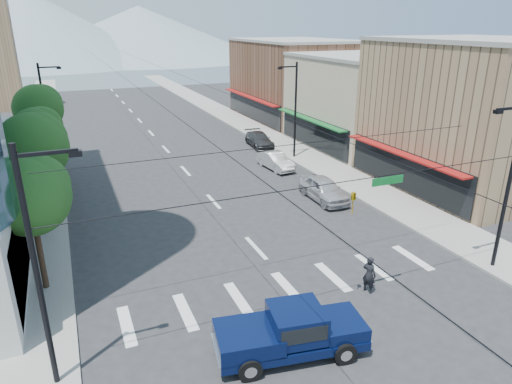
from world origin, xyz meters
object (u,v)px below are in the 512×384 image
pedestrian (369,274)px  parked_car_near (324,189)px  parked_car_far (259,140)px  parked_car_mid (276,161)px  pickup_truck (290,331)px

pedestrian → parked_car_near: pedestrian is taller
pedestrian → parked_car_far: size_ratio=0.38×
pedestrian → parked_car_mid: bearing=-36.4°
pedestrian → parked_car_mid: size_ratio=0.42×
parked_car_mid → parked_car_far: size_ratio=0.89×
parked_car_mid → parked_car_far: parked_car_mid is taller
parked_car_near → parked_car_far: (1.80, 16.12, -0.12)m
pickup_truck → parked_car_mid: (9.89, 22.26, -0.32)m
pickup_truck → pedestrian: pickup_truck is taller
parked_car_mid → parked_car_far: 8.04m
parked_car_near → parked_car_mid: 8.28m
pickup_truck → pedestrian: size_ratio=3.28×
pickup_truck → parked_car_far: pickup_truck is taller
pickup_truck → parked_car_far: (11.69, 30.10, -0.32)m
parked_car_near → parked_car_mid: bearing=90.9°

